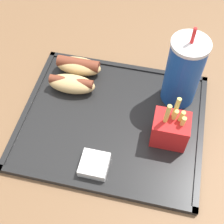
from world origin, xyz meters
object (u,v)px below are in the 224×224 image
Objects in this scene: soda_cup at (183,72)px; sauce_cup_mayo at (94,164)px; hot_dog_near at (72,84)px; hot_dog_far at (78,66)px; fries_carton at (170,129)px.

sauce_cup_mayo is (-0.14, -0.22, -0.07)m from soda_cup.
hot_dog_near is 2.03× the size of sauce_cup_mayo.
soda_cup is at bearing -5.59° from hot_dog_far.
hot_dog_near is at bearing -90.00° from hot_dog_far.
fries_carton reaches higher than hot_dog_far.
hot_dog_far is 0.99× the size of hot_dog_near.
hot_dog_far is at bearing 149.33° from fries_carton.
soda_cup is at bearing 56.58° from sauce_cup_mayo.
hot_dog_far is 0.28m from fries_carton.
sauce_cup_mayo is (-0.14, -0.10, -0.03)m from fries_carton.
fries_carton is at bearing -93.31° from soda_cup.
hot_dog_near reaches higher than sauce_cup_mayo.
soda_cup is 3.63× the size of sauce_cup_mayo.
fries_carton reaches higher than sauce_cup_mayo.
fries_carton is at bearing 36.13° from sauce_cup_mayo.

